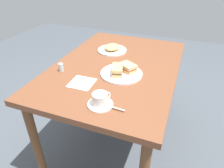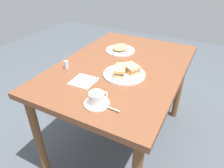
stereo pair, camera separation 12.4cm
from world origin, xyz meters
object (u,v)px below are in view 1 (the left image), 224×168
at_px(coffee_saucer, 100,105).
at_px(napkin, 82,83).
at_px(sandwich_front, 117,70).
at_px(sandwich_back, 128,67).
at_px(side_plate, 112,50).
at_px(dining_table, 116,75).
at_px(spoon, 113,107).
at_px(salt_shaker, 61,67).
at_px(sandwich_plate, 121,74).
at_px(coffee_cup, 100,99).

relative_size(coffee_saucer, napkin, 0.94).
relative_size(sandwich_front, sandwich_back, 1.04).
bearing_deg(side_plate, dining_table, 27.95).
xyz_separation_m(spoon, salt_shaker, (-0.26, -0.49, 0.02)).
distance_m(sandwich_front, salt_shaker, 0.39).
distance_m(sandwich_front, coffee_saucer, 0.35).
height_order(sandwich_front, napkin, sandwich_front).
bearing_deg(sandwich_front, napkin, -44.48).
bearing_deg(sandwich_front, coffee_saucer, 4.26).
height_order(sandwich_plate, sandwich_front, sandwich_front).
relative_size(dining_table, spoon, 12.99).
distance_m(coffee_saucer, coffee_cup, 0.04).
xyz_separation_m(coffee_cup, salt_shaker, (-0.26, -0.41, -0.02)).
bearing_deg(sandwich_back, spoon, 6.82).
bearing_deg(coffee_cup, sandwich_plate, -179.58).
relative_size(dining_table, sandwich_front, 8.79).
bearing_deg(sandwich_back, coffee_saucer, -3.97).
height_order(dining_table, spoon, spoon).
bearing_deg(sandwich_front, sandwich_back, 138.79).
bearing_deg(coffee_cup, sandwich_front, -175.57).
bearing_deg(coffee_cup, spoon, 85.19).
relative_size(sandwich_front, side_plate, 0.60).
bearing_deg(dining_table, coffee_cup, 9.78).
xyz_separation_m(dining_table, sandwich_back, (0.08, 0.11, 0.13)).
bearing_deg(coffee_cup, coffee_saucer, -31.64).
xyz_separation_m(sandwich_plate, side_plate, (-0.35, -0.20, 0.00)).
distance_m(sandwich_back, coffee_cup, 0.41).
bearing_deg(dining_table, sandwich_back, 54.28).
bearing_deg(dining_table, sandwich_plate, 32.94).
distance_m(coffee_saucer, side_plate, 0.74).
bearing_deg(coffee_saucer, sandwich_back, 176.03).
relative_size(sandwich_back, napkin, 0.94).
xyz_separation_m(coffee_cup, napkin, (-0.16, -0.20, -0.04)).
bearing_deg(sandwich_back, coffee_cup, -3.86).
bearing_deg(side_plate, napkin, 0.33).
relative_size(sandwich_plate, side_plate, 1.17).
bearing_deg(spoon, sandwich_back, -173.18).
relative_size(sandwich_plate, napkin, 1.90).
relative_size(coffee_cup, napkin, 0.71).
xyz_separation_m(sandwich_plate, napkin, (0.20, -0.20, -0.01)).
bearing_deg(coffee_saucer, dining_table, -170.35).
relative_size(coffee_cup, salt_shaker, 1.85).
xyz_separation_m(coffee_saucer, salt_shaker, (-0.26, -0.41, 0.02)).
height_order(sandwich_front, salt_shaker, sandwich_front).
xyz_separation_m(side_plate, salt_shaker, (0.46, -0.21, 0.02)).
relative_size(sandwich_front, spoon, 1.48).
distance_m(sandwich_front, napkin, 0.25).
distance_m(sandwich_plate, coffee_saucer, 0.36).
bearing_deg(coffee_cup, side_plate, -163.96).
bearing_deg(coffee_cup, dining_table, -170.22).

